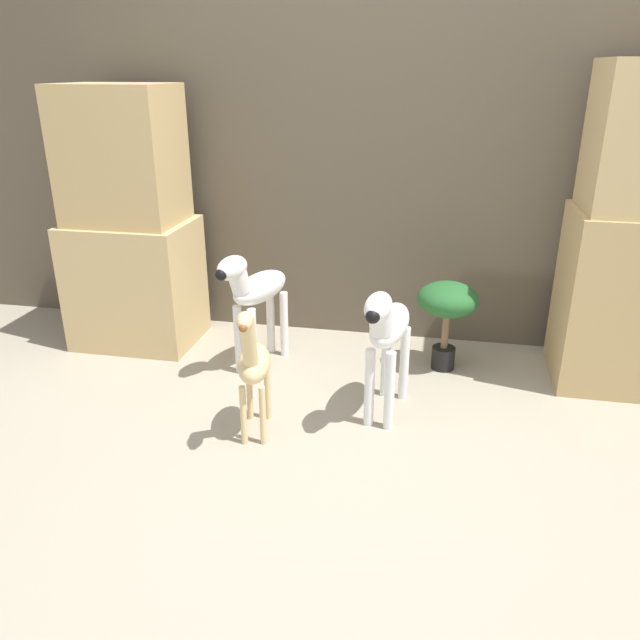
{
  "coord_description": "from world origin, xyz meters",
  "views": [
    {
      "loc": [
        0.37,
        -2.04,
        1.49
      ],
      "look_at": [
        -0.17,
        0.69,
        0.35
      ],
      "focal_mm": 35.0,
      "sensor_mm": 36.0,
      "label": 1
    }
  ],
  "objects_px": {
    "zebra_left": "(254,292)",
    "giraffe_figurine": "(253,363)",
    "potted_palm_front": "(447,305)",
    "zebra_right": "(387,331)"
  },
  "relations": [
    {
      "from": "zebra_left",
      "to": "potted_palm_front",
      "type": "bearing_deg",
      "value": 10.27
    },
    {
      "from": "zebra_left",
      "to": "potted_palm_front",
      "type": "xyz_separation_m",
      "value": [
        0.97,
        0.18,
        -0.07
      ]
    },
    {
      "from": "zebra_left",
      "to": "zebra_right",
      "type": "bearing_deg",
      "value": -27.78
    },
    {
      "from": "zebra_left",
      "to": "potted_palm_front",
      "type": "relative_size",
      "value": 1.38
    },
    {
      "from": "giraffe_figurine",
      "to": "potted_palm_front",
      "type": "xyz_separation_m",
      "value": [
        0.79,
        0.81,
        0.01
      ]
    },
    {
      "from": "giraffe_figurine",
      "to": "potted_palm_front",
      "type": "bearing_deg",
      "value": 45.96
    },
    {
      "from": "zebra_right",
      "to": "giraffe_figurine",
      "type": "distance_m",
      "value": 0.59
    },
    {
      "from": "zebra_left",
      "to": "giraffe_figurine",
      "type": "xyz_separation_m",
      "value": [
        0.18,
        -0.64,
        -0.08
      ]
    },
    {
      "from": "giraffe_figurine",
      "to": "potted_palm_front",
      "type": "height_order",
      "value": "giraffe_figurine"
    },
    {
      "from": "zebra_left",
      "to": "potted_palm_front",
      "type": "distance_m",
      "value": 0.99
    }
  ]
}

